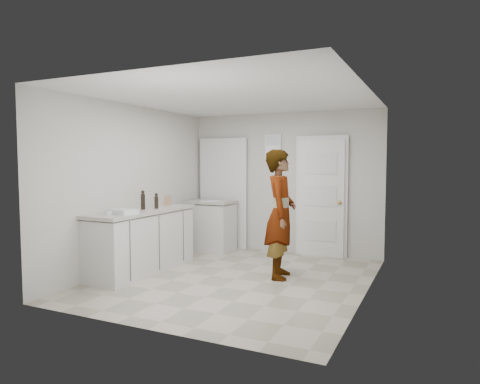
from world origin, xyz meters
The scene contains 12 objects.
ground centered at (0.00, 0.00, 0.00)m, with size 4.00×4.00×0.00m, color gray.
room_shell centered at (-0.17, 1.95, 1.02)m, with size 4.00×4.00×4.00m.
main_counter centered at (-1.45, -0.20, 0.43)m, with size 0.64×1.96×0.93m.
side_counter centered at (-1.25, 1.55, 0.43)m, with size 0.84×0.61×0.93m.
person centered at (0.53, 0.34, 0.90)m, with size 0.66×0.43×1.80m, color silver.
cake_mix_box centered at (-1.46, 0.47, 1.01)m, with size 0.10×0.05×0.16m, color #926549.
spice_jar centered at (-1.42, 0.10, 0.96)m, with size 0.05×0.05×0.08m, color tan.
oil_cruet_a centered at (-1.33, 0.00, 1.04)m, with size 0.06×0.06×0.24m.
oil_cruet_b centered at (-1.44, -0.18, 1.06)m, with size 0.06×0.06×0.29m.
baking_dish centered at (-1.36, -0.72, 0.95)m, with size 0.41×0.33×0.06m.
egg_bowl centered at (-1.51, -0.83, 0.95)m, with size 0.12×0.12×0.04m.
papers centered at (-1.20, 1.42, 0.93)m, with size 0.24×0.31×0.01m, color white.
Camera 1 is at (2.52, -5.30, 1.63)m, focal length 32.00 mm.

